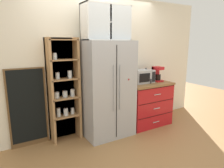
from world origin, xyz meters
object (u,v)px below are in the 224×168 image
(mug_charcoal, at_px, (150,81))
(bottle_clear, at_px, (146,76))
(chalkboard_menu, at_px, (28,108))
(refrigerator, at_px, (107,89))
(microwave, at_px, (142,76))
(coffee_maker, at_px, (157,74))

(mug_charcoal, bearing_deg, bottle_clear, 90.80)
(chalkboard_menu, bearing_deg, refrigerator, -12.49)
(microwave, relative_size, coffee_maker, 1.42)
(mug_charcoal, distance_m, chalkboard_menu, 2.30)
(refrigerator, height_order, bottle_clear, refrigerator)
(mug_charcoal, height_order, bottle_clear, bottle_clear)
(refrigerator, bearing_deg, bottle_clear, 3.41)
(bottle_clear, height_order, chalkboard_menu, chalkboard_menu)
(coffee_maker, distance_m, chalkboard_menu, 2.57)
(coffee_maker, relative_size, bottle_clear, 1.07)
(refrigerator, height_order, mug_charcoal, refrigerator)
(mug_charcoal, bearing_deg, chalkboard_menu, 170.97)
(refrigerator, xyz_separation_m, microwave, (0.84, 0.06, 0.16))
(coffee_maker, relative_size, mug_charcoal, 2.65)
(refrigerator, xyz_separation_m, bottle_clear, (0.94, 0.06, 0.15))
(refrigerator, distance_m, microwave, 0.86)
(microwave, bearing_deg, refrigerator, -176.08)
(microwave, height_order, bottle_clear, bottle_clear)
(coffee_maker, bearing_deg, mug_charcoal, -162.62)
(coffee_maker, bearing_deg, chalkboard_menu, 173.75)
(chalkboard_menu, bearing_deg, bottle_clear, -5.96)
(microwave, relative_size, mug_charcoal, 3.76)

